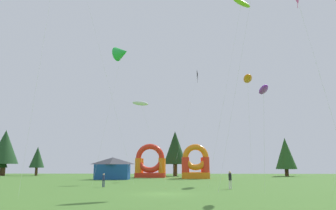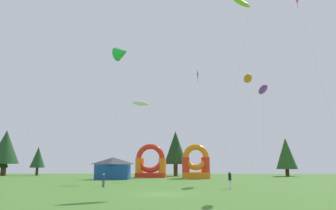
{
  "view_description": "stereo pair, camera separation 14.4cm",
  "coord_description": "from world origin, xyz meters",
  "px_view_note": "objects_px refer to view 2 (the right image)",
  "views": [
    {
      "loc": [
        1.34,
        -28.46,
        2.59
      ],
      "look_at": [
        0.0,
        13.86,
        10.56
      ],
      "focal_mm": 33.64,
      "sensor_mm": 36.0,
      "label": 1
    },
    {
      "loc": [
        1.48,
        -28.46,
        2.59
      ],
      "look_at": [
        0.0,
        13.86,
        10.56
      ],
      "focal_mm": 33.64,
      "sensor_mm": 36.0,
      "label": 2
    }
  ],
  "objects_px": {
    "kite_lime_parafoil": "(242,3)",
    "person_left_edge": "(230,178)",
    "kite_purple_parafoil": "(263,90)",
    "kite_green_delta": "(122,53)",
    "kite_orange_parafoil": "(248,79)",
    "kite_white_parafoil": "(141,103)",
    "inflatable_orange_dome": "(151,165)",
    "kite_black_diamond": "(198,75)",
    "festival_tent": "(113,168)",
    "kite_pink_diamond": "(297,0)",
    "inflatable_blue_arch": "(196,166)",
    "person_near_camera": "(104,179)"
  },
  "relations": [
    {
      "from": "kite_lime_parafoil",
      "to": "person_left_edge",
      "type": "distance_m",
      "value": 23.92
    },
    {
      "from": "kite_purple_parafoil",
      "to": "kite_green_delta",
      "type": "distance_m",
      "value": 23.98
    },
    {
      "from": "kite_orange_parafoil",
      "to": "kite_white_parafoil",
      "type": "relative_size",
      "value": 1.3
    },
    {
      "from": "kite_lime_parafoil",
      "to": "inflatable_orange_dome",
      "type": "distance_m",
      "value": 35.32
    },
    {
      "from": "kite_black_diamond",
      "to": "kite_lime_parafoil",
      "type": "xyz_separation_m",
      "value": [
        4.77,
        -20.22,
        4.23
      ]
    },
    {
      "from": "festival_tent",
      "to": "kite_white_parafoil",
      "type": "bearing_deg",
      "value": -54.84
    },
    {
      "from": "kite_pink_diamond",
      "to": "kite_green_delta",
      "type": "distance_m",
      "value": 24.1
    },
    {
      "from": "kite_white_parafoil",
      "to": "festival_tent",
      "type": "bearing_deg",
      "value": 125.16
    },
    {
      "from": "inflatable_blue_arch",
      "to": "festival_tent",
      "type": "bearing_deg",
      "value": -164.29
    },
    {
      "from": "kite_white_parafoil",
      "to": "kite_pink_diamond",
      "type": "xyz_separation_m",
      "value": [
        17.35,
        -18.7,
        6.45
      ]
    },
    {
      "from": "kite_black_diamond",
      "to": "kite_green_delta",
      "type": "xyz_separation_m",
      "value": [
        -11.97,
        -17.48,
        -1.7
      ]
    },
    {
      "from": "kite_black_diamond",
      "to": "kite_orange_parafoil",
      "type": "height_order",
      "value": "kite_black_diamond"
    },
    {
      "from": "kite_black_diamond",
      "to": "person_near_camera",
      "type": "relative_size",
      "value": 13.48
    },
    {
      "from": "person_left_edge",
      "to": "inflatable_blue_arch",
      "type": "distance_m",
      "value": 25.05
    },
    {
      "from": "kite_lime_parafoil",
      "to": "person_near_camera",
      "type": "bearing_deg",
      "value": -170.11
    },
    {
      "from": "person_left_edge",
      "to": "inflatable_orange_dome",
      "type": "height_order",
      "value": "inflatable_orange_dome"
    },
    {
      "from": "person_near_camera",
      "to": "inflatable_blue_arch",
      "type": "distance_m",
      "value": 25.45
    },
    {
      "from": "person_left_edge",
      "to": "festival_tent",
      "type": "distance_m",
      "value": 26.81
    },
    {
      "from": "kite_purple_parafoil",
      "to": "person_left_edge",
      "type": "relative_size",
      "value": 5.01
    },
    {
      "from": "kite_purple_parafoil",
      "to": "inflatable_orange_dome",
      "type": "relative_size",
      "value": 1.43
    },
    {
      "from": "festival_tent",
      "to": "person_left_edge",
      "type": "bearing_deg",
      "value": -50.99
    },
    {
      "from": "kite_orange_parafoil",
      "to": "person_near_camera",
      "type": "bearing_deg",
      "value": -152.97
    },
    {
      "from": "person_left_edge",
      "to": "inflatable_orange_dome",
      "type": "relative_size",
      "value": 0.28
    },
    {
      "from": "kite_green_delta",
      "to": "kite_lime_parafoil",
      "type": "bearing_deg",
      "value": -9.32
    },
    {
      "from": "person_near_camera",
      "to": "person_left_edge",
      "type": "relative_size",
      "value": 0.82
    },
    {
      "from": "kite_lime_parafoil",
      "to": "kite_pink_diamond",
      "type": "xyz_separation_m",
      "value": [
        2.85,
        -11.3,
        -5.96
      ]
    },
    {
      "from": "kite_white_parafoil",
      "to": "festival_tent",
      "type": "relative_size",
      "value": 2.14
    },
    {
      "from": "kite_black_diamond",
      "to": "person_left_edge",
      "type": "height_order",
      "value": "kite_black_diamond"
    },
    {
      "from": "kite_white_parafoil",
      "to": "kite_lime_parafoil",
      "type": "distance_m",
      "value": 20.47
    },
    {
      "from": "kite_purple_parafoil",
      "to": "kite_pink_diamond",
      "type": "xyz_separation_m",
      "value": [
        4.22,
        1.82,
        9.31
      ]
    },
    {
      "from": "person_left_edge",
      "to": "kite_black_diamond",
      "type": "bearing_deg",
      "value": -98.43
    },
    {
      "from": "inflatable_blue_arch",
      "to": "festival_tent",
      "type": "height_order",
      "value": "inflatable_blue_arch"
    },
    {
      "from": "kite_pink_diamond",
      "to": "inflatable_blue_arch",
      "type": "distance_m",
      "value": 35.73
    },
    {
      "from": "kite_white_parafoil",
      "to": "kite_lime_parafoil",
      "type": "height_order",
      "value": "kite_lime_parafoil"
    },
    {
      "from": "kite_black_diamond",
      "to": "inflatable_blue_arch",
      "type": "bearing_deg",
      "value": -139.08
    },
    {
      "from": "kite_purple_parafoil",
      "to": "inflatable_blue_arch",
      "type": "relative_size",
      "value": 1.51
    },
    {
      "from": "inflatable_blue_arch",
      "to": "festival_tent",
      "type": "relative_size",
      "value": 1.08
    },
    {
      "from": "kite_purple_parafoil",
      "to": "kite_white_parafoil",
      "type": "relative_size",
      "value": 0.76
    },
    {
      "from": "person_left_edge",
      "to": "inflatable_orange_dome",
      "type": "xyz_separation_m",
      "value": [
        -11.03,
        29.2,
        1.22
      ]
    },
    {
      "from": "kite_purple_parafoil",
      "to": "inflatable_blue_arch",
      "type": "distance_m",
      "value": 33.58
    },
    {
      "from": "kite_black_diamond",
      "to": "kite_white_parafoil",
      "type": "height_order",
      "value": "kite_black_diamond"
    },
    {
      "from": "kite_black_diamond",
      "to": "festival_tent",
      "type": "xyz_separation_m",
      "value": [
        -15.38,
        -4.81,
        -18.07
      ]
    },
    {
      "from": "kite_green_delta",
      "to": "festival_tent",
      "type": "relative_size",
      "value": 3.36
    },
    {
      "from": "kite_black_diamond",
      "to": "kite_purple_parafoil",
      "type": "distance_m",
      "value": 35.29
    },
    {
      "from": "kite_green_delta",
      "to": "kite_pink_diamond",
      "type": "bearing_deg",
      "value": -35.64
    },
    {
      "from": "person_near_camera",
      "to": "person_left_edge",
      "type": "xyz_separation_m",
      "value": [
        14.06,
        -2.38,
        0.2
      ]
    },
    {
      "from": "festival_tent",
      "to": "kite_purple_parafoil",
      "type": "bearing_deg",
      "value": -56.65
    },
    {
      "from": "kite_purple_parafoil",
      "to": "kite_orange_parafoil",
      "type": "height_order",
      "value": "kite_orange_parafoil"
    },
    {
      "from": "kite_white_parafoil",
      "to": "kite_green_delta",
      "type": "distance_m",
      "value": 8.28
    },
    {
      "from": "person_left_edge",
      "to": "inflatable_blue_arch",
      "type": "xyz_separation_m",
      "value": [
        -2.31,
        24.92,
        1.1
      ]
    }
  ]
}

